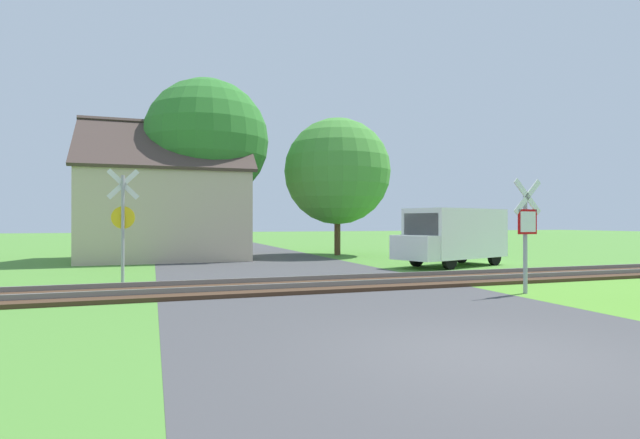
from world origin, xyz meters
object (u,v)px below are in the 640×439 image
object	(u,v)px
stop_sign_near	(526,228)
crossing_sign_far	(123,217)
tree_center	(206,141)
mail_truck	(453,234)
tree_right	(337,172)
house	(165,212)

from	to	relation	value
stop_sign_near	crossing_sign_far	world-z (taller)	crossing_sign_far
stop_sign_near	tree_center	world-z (taller)	tree_center
mail_truck	tree_right	bearing A→B (deg)	-4.38
crossing_sign_far	house	size ratio (longest dim) A/B	0.43
crossing_sign_far	mail_truck	distance (m)	12.07
house	tree_right	xyz separation A→B (m)	(8.55, -0.09, 2.15)
stop_sign_near	crossing_sign_far	bearing A→B (deg)	-36.28
tree_right	mail_truck	world-z (taller)	tree_right
tree_center	tree_right	bearing A→B (deg)	-1.60
stop_sign_near	tree_center	xyz separation A→B (m)	(-6.08, 14.66, 4.01)
house	tree_right	world-z (taller)	tree_right
stop_sign_near	tree_center	size ratio (longest dim) A/B	0.32
house	tree_center	bearing A→B (deg)	2.58
house	tree_center	world-z (taller)	tree_center
tree_right	tree_center	xyz separation A→B (m)	(-6.67, 0.19, 1.26)
tree_right	tree_center	size ratio (longest dim) A/B	0.83
house	tree_right	bearing A→B (deg)	-0.90
tree_right	tree_center	world-z (taller)	tree_center
tree_center	stop_sign_near	bearing A→B (deg)	-67.46
stop_sign_near	mail_truck	xyz separation A→B (m)	(2.60, 6.99, -0.36)
mail_truck	crossing_sign_far	bearing A→B (deg)	78.30
crossing_sign_far	tree_right	bearing A→B (deg)	45.54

